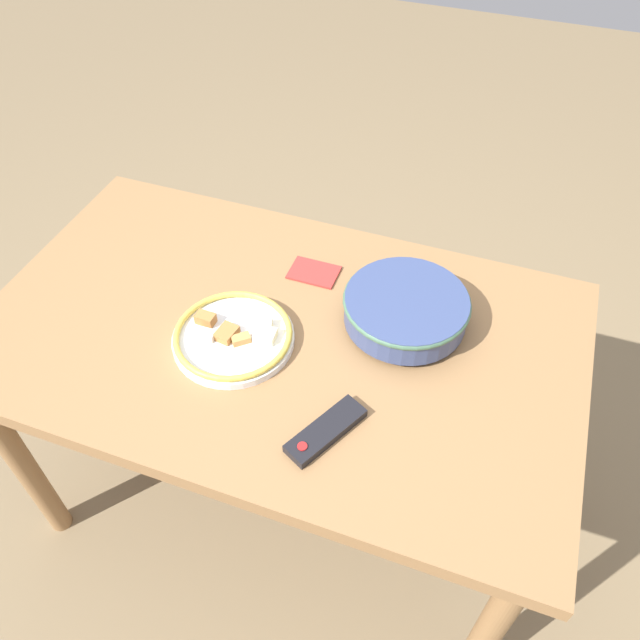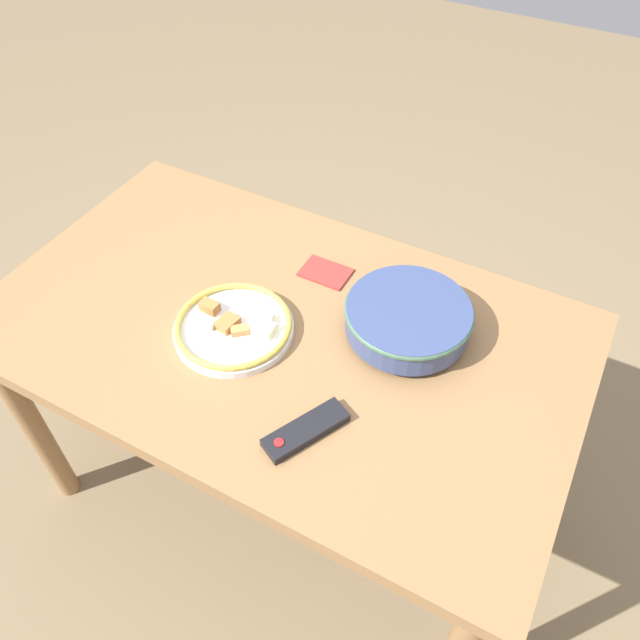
{
  "view_description": "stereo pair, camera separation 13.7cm",
  "coord_description": "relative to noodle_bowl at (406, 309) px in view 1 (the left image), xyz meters",
  "views": [
    {
      "loc": [
        -0.41,
        0.85,
        1.79
      ],
      "look_at": [
        -0.09,
        -0.03,
        0.79
      ],
      "focal_mm": 35.0,
      "sensor_mm": 36.0,
      "label": 1
    },
    {
      "loc": [
        -0.53,
        0.8,
        1.79
      ],
      "look_at": [
        -0.09,
        -0.03,
        0.79
      ],
      "focal_mm": 35.0,
      "sensor_mm": 36.0,
      "label": 2
    }
  ],
  "objects": [
    {
      "name": "ground_plane",
      "position": [
        0.26,
        0.12,
        -0.79
      ],
      "size": [
        8.0,
        8.0,
        0.0
      ],
      "primitive_type": "plane",
      "color": "#7F6B4C"
    },
    {
      "name": "dining_table",
      "position": [
        0.26,
        0.12,
        -0.14
      ],
      "size": [
        1.35,
        0.81,
        0.75
      ],
      "color": "olive",
      "rests_on": "ground_plane"
    },
    {
      "name": "noodle_bowl",
      "position": [
        0.0,
        0.0,
        0.0
      ],
      "size": [
        0.28,
        0.28,
        0.08
      ],
      "color": "#384775",
      "rests_on": "dining_table"
    },
    {
      "name": "food_plate",
      "position": [
        0.34,
        0.18,
        -0.03
      ],
      "size": [
        0.27,
        0.27,
        0.04
      ],
      "color": "white",
      "rests_on": "dining_table"
    },
    {
      "name": "tv_remote",
      "position": [
        0.07,
        0.34,
        -0.04
      ],
      "size": [
        0.13,
        0.18,
        0.02
      ],
      "rotation": [
        0.0,
        0.0,
        5.81
      ],
      "color": "black",
      "rests_on": "dining_table"
    },
    {
      "name": "folded_napkin",
      "position": [
        0.25,
        -0.09,
        -0.04
      ],
      "size": [
        0.12,
        0.08,
        0.01
      ],
      "color": "#B2332D",
      "rests_on": "dining_table"
    }
  ]
}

